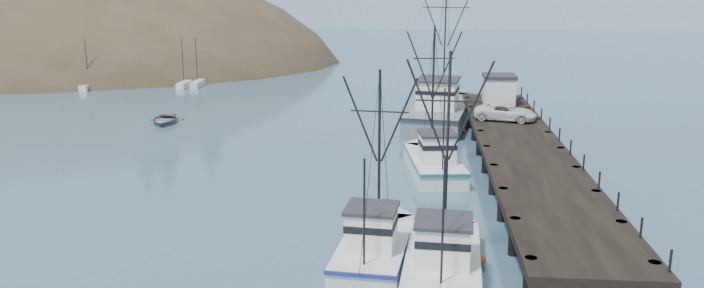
% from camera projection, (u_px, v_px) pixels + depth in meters
% --- Properties ---
extents(ground, '(400.00, 400.00, 0.00)m').
position_uv_depth(ground, '(290.00, 254.00, 35.16)').
color(ground, '#31536D').
rests_on(ground, ground).
extents(pier, '(6.00, 44.00, 2.00)m').
position_uv_depth(pier, '(523.00, 151.00, 48.94)').
color(pier, black).
rests_on(pier, ground).
extents(distant_ridge, '(360.00, 40.00, 26.00)m').
position_uv_depth(distant_ridge, '(430.00, 24.00, 198.51)').
color(distant_ridge, '#9EB2C6').
rests_on(distant_ridge, ground).
extents(distant_ridge_far, '(180.00, 25.00, 18.00)m').
position_uv_depth(distant_ridge_far, '(271.00, 19.00, 217.54)').
color(distant_ridge_far, silver).
rests_on(distant_ridge_far, ground).
extents(moored_sailboats, '(21.59, 19.98, 6.35)m').
position_uv_depth(moored_sailboats, '(131.00, 79.00, 91.39)').
color(moored_sailboats, silver).
rests_on(moored_sailboats, ground).
extents(trawler_near, '(4.07, 10.71, 10.91)m').
position_uv_depth(trawler_near, '(443.00, 257.00, 32.71)').
color(trawler_near, silver).
rests_on(trawler_near, ground).
extents(trawler_mid, '(4.04, 9.77, 9.85)m').
position_uv_depth(trawler_mid, '(376.00, 245.00, 34.23)').
color(trawler_mid, silver).
rests_on(trawler_mid, ground).
extents(trawler_far, '(4.60, 10.51, 10.80)m').
position_uv_depth(trawler_far, '(433.00, 161.00, 49.46)').
color(trawler_far, silver).
rests_on(trawler_far, ground).
extents(work_vessel, '(7.44, 17.36, 14.21)m').
position_uv_depth(work_vessel, '(440.00, 109.00, 66.30)').
color(work_vessel, slate).
rests_on(work_vessel, ground).
extents(pier_shed, '(3.00, 3.20, 2.80)m').
position_uv_depth(pier_shed, '(499.00, 89.00, 64.59)').
color(pier_shed, silver).
rests_on(pier_shed, pier).
extents(pickup_truck, '(5.51, 3.52, 1.41)m').
position_uv_depth(pickup_truck, '(505.00, 112.00, 57.50)').
color(pickup_truck, silver).
rests_on(pickup_truck, pier).
extents(motorboat, '(4.16, 5.27, 0.98)m').
position_uv_depth(motorboat, '(165.00, 123.00, 66.07)').
color(motorboat, slate).
rests_on(motorboat, ground).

